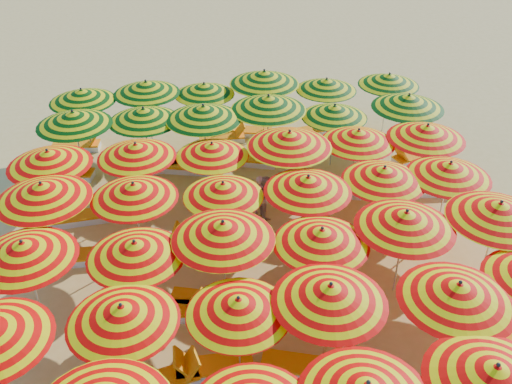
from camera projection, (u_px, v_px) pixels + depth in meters
ground at (258, 248)px, 16.26m from camera, size 120.00×120.00×0.00m
umbrella_4 at (495, 375)px, 9.85m from camera, size 3.14×3.14×2.58m
umbrella_7 at (122, 314)px, 11.23m from camera, size 2.38×2.38×2.42m
umbrella_8 at (239, 306)px, 11.52m from camera, size 2.49×2.49×2.33m
umbrella_9 at (330, 293)px, 11.54m from camera, size 2.74×2.74×2.56m
umbrella_10 at (458, 292)px, 11.55m from camera, size 3.05×3.05×2.57m
umbrella_12 at (24, 250)px, 12.74m from camera, size 2.93×2.93×2.51m
umbrella_13 at (135, 250)px, 12.90m from camera, size 2.64×2.64×2.41m
umbrella_14 at (223, 231)px, 13.19m from camera, size 3.03×3.03×2.61m
umbrella_15 at (322, 237)px, 13.25m from camera, size 2.64×2.64×2.43m
umbrella_16 at (406, 220)px, 13.57m from camera, size 3.18×3.18×2.59m
umbrella_17 at (499, 211)px, 13.79m from camera, size 2.53×2.53×2.65m
umbrella_18 at (42, 192)px, 14.54m from camera, size 2.98×2.98×2.61m
umbrella_19 at (134, 191)px, 14.82m from camera, size 2.80×2.80×2.45m
umbrella_20 at (223, 190)px, 15.09m from camera, size 2.18×2.18×2.31m
umbrella_21 at (308, 184)px, 15.02m from camera, size 2.39×2.39×2.50m
umbrella_22 at (384, 174)px, 15.51m from camera, size 2.76×2.76×2.44m
umbrella_23 at (450, 170)px, 15.64m from camera, size 3.02×3.02×2.48m
umbrella_24 at (48, 158)px, 16.09m from camera, size 2.88×2.88×2.53m
umbrella_25 at (136, 151)px, 16.59m from camera, size 2.61×2.61×2.45m
umbrella_26 at (212, 150)px, 16.86m from camera, size 2.48×2.48×2.32m
umbrella_27 at (289, 139)px, 16.71m from camera, size 2.68×2.68×2.69m
umbrella_28 at (358, 137)px, 17.37m from camera, size 2.45×2.45×2.42m
umbrella_29 at (427, 132)px, 17.38m from camera, size 2.45×2.45×2.54m
umbrella_30 at (73, 118)px, 18.12m from camera, size 2.94×2.94×2.56m
umbrella_31 at (144, 115)px, 18.49m from camera, size 2.84×2.84×2.48m
umbrella_32 at (203, 113)px, 18.33m from camera, size 2.66×2.66×2.62m
umbrella_33 at (268, 103)px, 18.83m from camera, size 3.00×3.00×2.68m
umbrella_34 at (334, 111)px, 18.95m from camera, size 2.74×2.74×2.36m
umbrella_35 at (408, 102)px, 19.11m from camera, size 2.72×2.72×2.59m
umbrella_36 at (82, 96)px, 19.81m from camera, size 2.50×2.50×2.45m
umbrella_37 at (146, 87)px, 20.25m from camera, size 2.70×2.70×2.52m
umbrella_38 at (204, 89)px, 20.55m from camera, size 2.89×2.89×2.32m
umbrella_39 at (264, 77)px, 20.60m from camera, size 3.32×3.32×2.70m
umbrella_40 at (326, 85)px, 20.78m from camera, size 2.88×2.88×2.37m
umbrella_41 at (389, 80)px, 21.09m from camera, size 2.88×2.88×2.40m
lounger_4 at (162, 382)px, 12.26m from camera, size 1.82×0.99×0.69m
lounger_5 at (213, 368)px, 12.58m from camera, size 1.74×0.62×0.69m
lounger_6 at (302, 367)px, 12.60m from camera, size 1.83×1.07×0.69m
lounger_8 at (169, 311)px, 14.02m from camera, size 1.80×0.81×0.69m
lounger_9 at (206, 301)px, 14.29m from camera, size 1.83×1.05×0.69m
lounger_10 at (342, 302)px, 14.25m from camera, size 1.83×1.07×0.69m
lounger_11 at (465, 286)px, 14.76m from camera, size 1.74×0.60×0.69m
lounger_12 at (77, 257)px, 15.71m from camera, size 1.74×0.61×0.69m
lounger_13 at (164, 250)px, 15.97m from camera, size 1.81×0.92×0.69m
lounger_14 at (204, 242)px, 16.24m from camera, size 1.81×0.91×0.69m
lounger_15 at (393, 227)px, 16.83m from camera, size 1.80×0.86×0.69m
lounger_16 at (415, 226)px, 16.87m from camera, size 1.82×0.96×0.69m
lounger_17 at (82, 217)px, 17.26m from camera, size 1.79×0.78×0.69m
lounger_18 at (303, 200)px, 18.02m from camera, size 1.79×0.77×0.69m
lounger_19 at (333, 190)px, 18.50m from camera, size 1.82×0.97×0.69m
lounger_20 at (432, 189)px, 18.53m from camera, size 1.76×0.68×0.69m
lounger_21 at (70, 174)px, 19.32m from camera, size 1.81×0.92×0.69m
lounger_22 at (165, 165)px, 19.80m from camera, size 1.83×1.09×0.69m
lounger_23 at (192, 168)px, 19.65m from camera, size 1.82×0.99×0.69m
lounger_24 at (250, 160)px, 20.08m from camera, size 1.83×1.04×0.69m
lounger_25 at (414, 157)px, 20.26m from camera, size 1.83×1.14×0.69m
lounger_26 at (78, 146)px, 20.95m from camera, size 1.77×0.71×0.69m
lounger_27 at (223, 138)px, 21.46m from camera, size 1.74×0.60×0.69m
lounger_28 at (248, 131)px, 21.87m from camera, size 1.82×1.01×0.69m
lounger_29 at (310, 131)px, 21.87m from camera, size 1.82×0.97×0.69m
beachgoer_b at (266, 196)px, 17.21m from camera, size 0.61×0.74×1.40m
beachgoer_a at (260, 196)px, 17.25m from camera, size 0.60×0.54×1.39m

